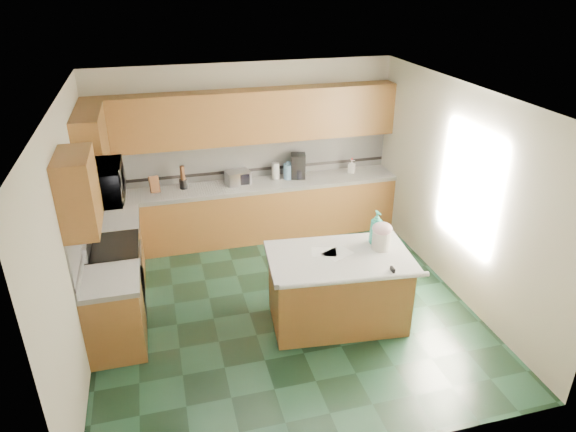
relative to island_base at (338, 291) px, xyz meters
name	(u,v)px	position (x,y,z in m)	size (l,w,h in m)	color
floor	(284,307)	(-0.56, 0.42, -0.43)	(4.60, 4.60, 0.00)	black
ceiling	(283,97)	(-0.56, 0.42, 2.27)	(4.60, 4.60, 0.00)	white
wall_back	(246,151)	(-0.56, 2.74, 0.92)	(4.60, 0.04, 2.70)	beige
wall_front	(358,337)	(-0.56, -1.90, 0.92)	(4.60, 0.04, 2.70)	beige
wall_left	(72,237)	(-2.88, 0.42, 0.92)	(0.04, 4.60, 2.70)	beige
wall_right	(460,192)	(1.76, 0.42, 0.92)	(0.04, 4.60, 2.70)	beige
back_base_cab	(252,212)	(-0.56, 2.42, 0.00)	(4.60, 0.60, 0.86)	brown
back_countertop	(251,186)	(-0.56, 2.42, 0.46)	(4.60, 0.64, 0.06)	white
back_upper_cab	(247,117)	(-0.56, 2.55, 1.51)	(4.60, 0.33, 0.78)	brown
back_backsplash	(247,158)	(-0.56, 2.71, 0.81)	(4.60, 0.02, 0.63)	silver
back_accent_band	(247,170)	(-0.56, 2.70, 0.61)	(4.60, 0.01, 0.05)	black
left_base_cab_rear	(119,250)	(-2.56, 1.71, 0.00)	(0.60, 0.82, 0.86)	brown
left_counter_rear	(114,220)	(-2.56, 1.71, 0.46)	(0.64, 0.82, 0.06)	white
left_base_cab_front	(115,316)	(-2.56, 0.18, 0.00)	(0.60, 0.72, 0.86)	brown
left_counter_front	(109,281)	(-2.56, 0.18, 0.46)	(0.64, 0.72, 0.06)	white
left_backsplash	(82,223)	(-2.85, 0.97, 0.81)	(0.02, 2.30, 0.63)	silver
left_accent_band	(85,238)	(-2.84, 0.97, 0.61)	(0.01, 2.30, 0.05)	black
left_upper_cab_rear	(91,142)	(-2.70, 1.84, 1.51)	(0.33, 1.09, 0.78)	brown
left_upper_cab_front	(78,192)	(-2.70, 0.18, 1.51)	(0.33, 0.72, 0.78)	brown
range_body	(117,280)	(-2.56, 0.92, 0.01)	(0.60, 0.76, 0.88)	#B7B7BC
range_oven_door	(142,279)	(-2.27, 0.92, -0.03)	(0.02, 0.68, 0.55)	black
range_cooktop	(112,247)	(-2.56, 0.92, 0.47)	(0.62, 0.78, 0.04)	black
range_handle	(140,253)	(-2.24, 0.92, 0.35)	(0.02, 0.02, 0.66)	#B7B7BC
range_backguard	(87,241)	(-2.82, 0.92, 0.59)	(0.06, 0.76, 0.18)	#B7B7BC
microwave	(101,183)	(-2.56, 0.92, 1.30)	(0.73, 0.50, 0.41)	#B7B7BC
island_base	(338,291)	(0.00, 0.00, 0.00)	(1.56, 0.89, 0.86)	brown
island_top	(339,258)	(0.00, 0.00, 0.46)	(1.66, 0.99, 0.06)	white
island_bullnose	(355,280)	(0.00, -0.50, 0.46)	(0.06, 0.06, 1.66)	white
treat_jar	(381,240)	(0.53, 0.03, 0.60)	(0.22, 0.22, 0.23)	silver
treat_jar_lid	(382,229)	(0.53, 0.03, 0.75)	(0.24, 0.24, 0.15)	beige
treat_jar_knob	(383,225)	(0.53, 0.03, 0.80)	(0.03, 0.03, 0.08)	tan
treat_jar_knob_end_l	(379,225)	(0.49, 0.03, 0.80)	(0.04, 0.04, 0.04)	tan
treat_jar_knob_end_r	(386,224)	(0.57, 0.03, 0.80)	(0.04, 0.04, 0.04)	tan
soap_bottle_island	(376,228)	(0.51, 0.17, 0.70)	(0.16, 0.16, 0.42)	teal
paper_sheet_a	(338,253)	(0.00, 0.05, 0.49)	(0.32, 0.24, 0.00)	white
paper_sheet_b	(324,252)	(-0.15, 0.12, 0.49)	(0.29, 0.22, 0.00)	white
clamp_body	(392,271)	(0.44, -0.48, 0.50)	(0.03, 0.09, 0.08)	black
clamp_handle	(394,275)	(0.44, -0.53, 0.48)	(0.01, 0.01, 0.06)	black
knife_block	(154,184)	(-2.00, 2.47, 0.61)	(0.13, 0.11, 0.25)	#472814
utensil_crock	(183,184)	(-1.58, 2.50, 0.56)	(0.12, 0.12, 0.14)	black
utensil_bundle	(182,173)	(-1.58, 2.50, 0.74)	(0.07, 0.07, 0.21)	#472814
toaster_oven	(238,178)	(-0.75, 2.47, 0.59)	(0.36, 0.25, 0.21)	#B7B7BC
toaster_oven_door	(239,180)	(-0.75, 2.36, 0.59)	(0.32, 0.01, 0.17)	black
paper_towel	(276,171)	(-0.15, 2.52, 0.62)	(0.12, 0.12, 0.27)	white
paper_towel_base	(276,178)	(-0.15, 2.52, 0.50)	(0.18, 0.18, 0.01)	#B7B7BC
water_jug	(288,171)	(0.05, 2.48, 0.61)	(0.15, 0.15, 0.25)	#6192BE
water_jug_neck	(288,163)	(0.05, 2.48, 0.75)	(0.07, 0.07, 0.04)	#6192BE
coffee_maker	(298,166)	(0.21, 2.50, 0.68)	(0.23, 0.25, 0.38)	black
coffee_carafe	(299,174)	(0.21, 2.44, 0.57)	(0.16, 0.16, 0.16)	black
soap_bottle_back	(352,166)	(1.11, 2.47, 0.60)	(0.10, 0.10, 0.22)	white
soap_back_cap	(352,159)	(1.11, 2.47, 0.72)	(0.02, 0.02, 0.03)	red
window_light_proxy	(468,187)	(1.73, 0.22, 1.07)	(0.02, 1.40, 1.10)	white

